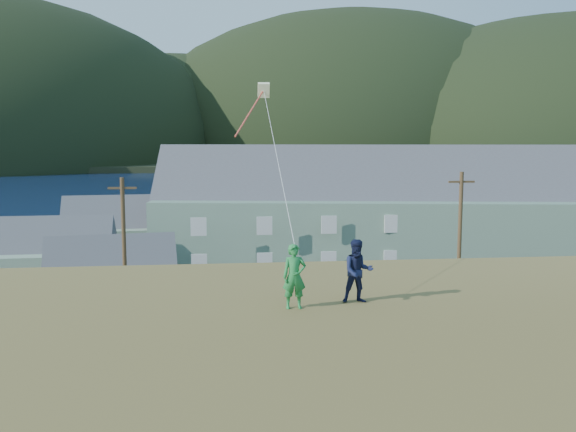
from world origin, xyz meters
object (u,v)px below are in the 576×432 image
Objects in this scene: lodge at (375,214)px; shed_palegreen_far at (128,233)px; shed_palegreen_near at (47,260)px; kite_flyer_navy at (358,271)px; kite_flyer_green at (294,276)px; wharf at (158,233)px; shed_white at (112,282)px.

lodge reaches higher than shed_palegreen_far.
shed_palegreen_near is 5.59× the size of kite_flyer_navy.
kite_flyer_green is 0.98× the size of kite_flyer_navy.
wharf is 15.08× the size of kite_flyer_green.
shed_palegreen_far is (4.48, 10.53, 0.31)m from shed_palegreen_near.
shed_palegreen_near is 35.88m from kite_flyer_navy.
wharf is 30.08m from lodge.
shed_palegreen_far is at bearing 106.12° from kite_flyer_navy.
shed_palegreen_near reaches higher than shed_white.
kite_flyer_green reaches higher than shed_white.
shed_white is (-20.32, -12.76, -2.57)m from lodge.
kite_flyer_green is (8.81, -24.53, 5.56)m from shed_white.
lodge reaches higher than kite_flyer_navy.
shed_white is 26.94m from kite_flyer_navy.
shed_white is at bearing 113.90° from kite_flyer_navy.
kite_flyer_navy is (10.85, -58.35, 7.63)m from wharf.
shed_palegreen_near is 11.45m from shed_palegreen_far.
shed_palegreen_far is (-1.14, -16.42, 2.49)m from wharf.
shed_palegreen_far is 43.92m from kite_flyer_navy.
lodge is at bearing 75.43° from kite_flyer_navy.
shed_palegreen_far is (-1.38, 17.80, 0.44)m from shed_white.
kite_flyer_navy is at bearing -79.30° from shed_palegreen_far.
shed_palegreen_near is 9.34m from shed_white.
shed_palegreen_far reaches higher than shed_palegreen_near.
lodge reaches higher than shed_palegreen_near.
lodge is 22.48× the size of kite_flyer_green.
shed_palegreen_near is 0.82× the size of shed_palegreen_far.
wharf is 16.65m from shed_palegreen_far.
wharf is 59.84m from kite_flyer_navy.
wharf is 2.17× the size of shed_palegreen_far.
shed_palegreen_far reaches higher than shed_white.
kite_flyer_green is at bearing -167.30° from kite_flyer_navy.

